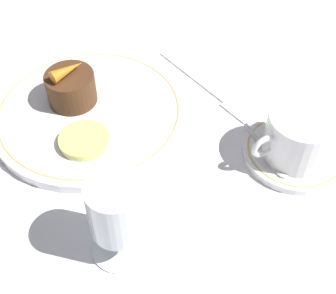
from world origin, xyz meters
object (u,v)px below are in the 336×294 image
object	(u,v)px
coffee_cup	(300,134)
fork	(213,91)
dinner_plate	(87,113)
dessert_cake	(71,88)
wine_glass	(117,213)

from	to	relation	value
coffee_cup	fork	distance (m)	0.17
fork	dinner_plate	bearing A→B (deg)	-8.66
dinner_plate	dessert_cake	size ratio (longest dim) A/B	3.97
dinner_plate	fork	world-z (taller)	dinner_plate
wine_glass	dessert_cake	world-z (taller)	wine_glass
wine_glass	fork	distance (m)	0.29
dinner_plate	coffee_cup	bearing A→B (deg)	140.46
dinner_plate	wine_glass	xyz separation A→B (m)	(0.03, 0.21, 0.06)
dinner_plate	coffee_cup	size ratio (longest dim) A/B	2.39
wine_glass	dessert_cake	distance (m)	0.24
dinner_plate	dessert_cake	world-z (taller)	dessert_cake
wine_glass	fork	size ratio (longest dim) A/B	0.56
dinner_plate	dessert_cake	distance (m)	0.04
coffee_cup	wine_glass	size ratio (longest dim) A/B	1.04
wine_glass	dessert_cake	xyz separation A→B (m)	(-0.02, -0.24, -0.03)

